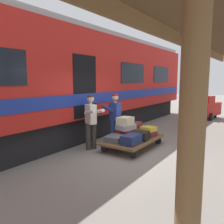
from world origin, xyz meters
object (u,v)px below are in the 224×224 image
suitcase_maroon_trunk (149,134)px  porter_by_door (91,120)px  luggage_cart (133,140)px  suitcase_slate_roller (115,138)px  suitcase_red_plastic (125,133)px  suitcase_gray_aluminum (126,127)px  suitcase_yellow_case (149,129)px  train_car (53,83)px  baggage_tug (205,107)px  suitcase_black_hardshell (141,136)px  suitcase_orange_carryall (134,130)px  suitcase_burgundy_valise (134,125)px  suitcase_navy_fabric (131,140)px  porter_in_overalls (115,117)px  suitcase_cream_canvas (125,121)px

suitcase_maroon_trunk → porter_by_door: (1.26, 1.48, 0.54)m
luggage_cart → suitcase_slate_roller: size_ratio=3.69×
suitcase_red_plastic → suitcase_gray_aluminum: suitcase_gray_aluminum is taller
suitcase_yellow_case → porter_by_door: porter_by_door is taller
train_car → suitcase_maroon_trunk: bearing=-158.7°
baggage_tug → suitcase_black_hardshell: bearing=87.7°
suitcase_orange_carryall → suitcase_slate_roller: suitcase_orange_carryall is taller
suitcase_gray_aluminum → porter_by_door: 1.17m
suitcase_orange_carryall → suitcase_black_hardshell: (-0.56, 0.60, 0.01)m
train_car → suitcase_burgundy_valise: (-2.62, -1.26, -1.44)m
suitcase_slate_roller → suitcase_burgundy_valise: 1.23m
suitcase_red_plastic → suitcase_yellow_case: suitcase_yellow_case is taller
suitcase_navy_fabric → suitcase_maroon_trunk: suitcase_navy_fabric is taller
suitcase_orange_carryall → porter_in_overalls: (0.45, 0.54, 0.50)m
suitcase_gray_aluminum → luggage_cart: bearing=-177.7°
luggage_cart → suitcase_cream_canvas: bearing=3.1°
porter_in_overalls → suitcase_red_plastic: bearing=172.9°
suitcase_yellow_case → porter_by_door: (1.25, 1.49, 0.38)m
porter_in_overalls → train_car: bearing=17.9°
suitcase_slate_roller → suitcase_red_plastic: bearing=-90.0°
suitcase_black_hardshell → suitcase_slate_roller: size_ratio=0.79×
suitcase_maroon_trunk → suitcase_red_plastic: bearing=46.8°
train_car → suitcase_gray_aluminum: train_car is taller
suitcase_yellow_case → train_car: bearing=21.4°
suitcase_orange_carryall → train_car: bearing=25.4°
suitcase_gray_aluminum → suitcase_cream_canvas: 0.20m
suitcase_navy_fabric → suitcase_cream_canvas: size_ratio=1.24×
luggage_cart → suitcase_cream_canvas: suitcase_cream_canvas is taller
luggage_cart → suitcase_black_hardshell: 0.33m
suitcase_gray_aluminum → suitcase_cream_canvas: suitcase_cream_canvas is taller
luggage_cart → suitcase_orange_carryall: bearing=-64.9°
suitcase_cream_canvas → suitcase_gray_aluminum: bearing=-169.3°
train_car → porter_by_door: (-1.92, 0.24, -1.14)m
luggage_cart → suitcase_navy_fabric: bearing=115.1°
suitcase_navy_fabric → suitcase_orange_carryall: 1.32m
train_car → suitcase_cream_canvas: 2.96m
suitcase_orange_carryall → porter_in_overalls: bearing=50.3°
train_car → suitcase_red_plastic: train_car is taller
suitcase_gray_aluminum → baggage_tug: bearing=-96.5°
suitcase_black_hardshell → suitcase_gray_aluminum: 0.58m
luggage_cart → suitcase_yellow_case: size_ratio=5.33×
suitcase_black_hardshell → suitcase_yellow_case: size_ratio=1.14×
suitcase_orange_carryall → suitcase_yellow_case: bearing=-179.7°
luggage_cart → suitcase_yellow_case: 0.72m
suitcase_gray_aluminum → suitcase_maroon_trunk: bearing=-131.4°
train_car → suitcase_maroon_trunk: 3.81m
suitcase_orange_carryall → suitcase_yellow_case: size_ratio=1.55×
luggage_cart → suitcase_burgundy_valise: size_ratio=3.93×
suitcase_maroon_trunk → suitcase_gray_aluminum: (0.53, 0.61, 0.27)m
suitcase_maroon_trunk → porter_by_door: porter_by_door is taller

